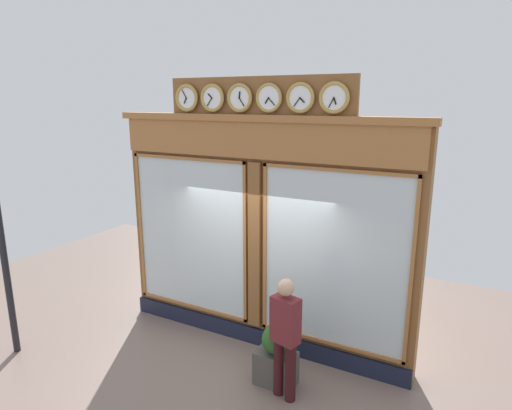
% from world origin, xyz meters
% --- Properties ---
extents(shop_facade, '(4.97, 0.42, 4.20)m').
position_xyz_m(shop_facade, '(0.00, -0.12, 1.89)').
color(shop_facade, brown).
rests_on(shop_facade, ground_plane).
extents(pedestrian, '(0.40, 0.30, 1.69)m').
position_xyz_m(pedestrian, '(-0.96, 0.99, 0.93)').
color(pedestrian, '#3A1316').
rests_on(pedestrian, ground_plane).
extents(planter_box, '(0.56, 0.36, 0.48)m').
position_xyz_m(planter_box, '(-0.74, 0.79, 0.24)').
color(planter_box, '#4C4742').
rests_on(planter_box, ground_plane).
extents(planter_shrub, '(0.40, 0.40, 0.40)m').
position_xyz_m(planter_shrub, '(-0.74, 0.79, 0.68)').
color(planter_shrub, '#285623').
rests_on(planter_shrub, planter_box).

